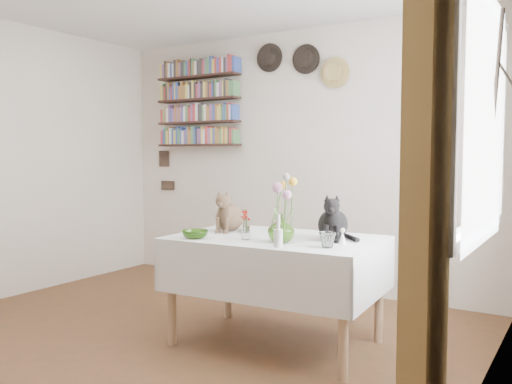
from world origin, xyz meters
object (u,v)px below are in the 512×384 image
Objects in this scene: black_cat at (333,216)px; bookshelf_unit at (198,103)px; flower_vase at (281,228)px; tabby_cat at (229,210)px; dining_table at (276,264)px.

bookshelf_unit reaches higher than black_cat.
bookshelf_unit is (-2.16, 1.34, 0.95)m from black_cat.
black_cat reaches higher than flower_vase.
tabby_cat is at bearing 156.41° from flower_vase.
tabby_cat is 0.99× the size of black_cat.
black_cat reaches higher than dining_table.
tabby_cat is (-0.44, 0.08, 0.34)m from dining_table.
black_cat is at bearing 15.74° from dining_table.
dining_table is at bearing -19.05° from tabby_cat.
flower_vase is at bearing -40.06° from bookshelf_unit.
tabby_cat is at bearing 162.62° from black_cat.
flower_vase is at bearing -52.22° from dining_table.
black_cat is 0.37m from flower_vase.
dining_table is 1.43× the size of bookshelf_unit.
flower_vase is 2.71m from bookshelf_unit.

